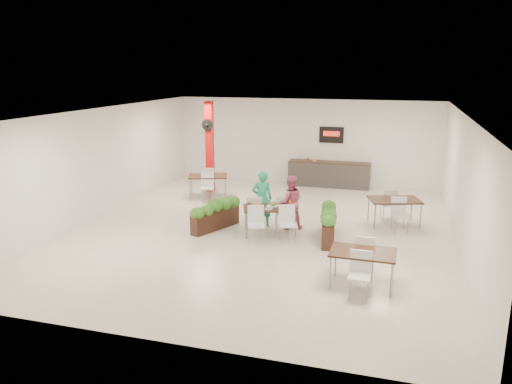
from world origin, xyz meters
TOP-DOWN VIEW (x-y plane):
  - ground at (0.00, 0.00)m, footprint 12.00×12.00m
  - room_shell at (0.00, 0.00)m, footprint 10.10×12.10m
  - red_column at (-3.00, 3.79)m, footprint 0.40×0.41m
  - service_counter at (1.00, 5.65)m, footprint 3.00×0.64m
  - main_table at (0.28, -0.29)m, footprint 1.69×1.93m
  - diner_man at (-0.11, 0.37)m, footprint 0.67×0.55m
  - diner_woman at (0.69, 0.37)m, footprint 0.87×0.78m
  - planter_left at (-1.26, -0.29)m, footprint 0.95×1.62m
  - planter_right at (1.84, -0.23)m, footprint 0.60×1.90m
  - side_table_a at (-2.77, 2.97)m, footprint 1.52×1.67m
  - side_table_b at (3.44, 1.50)m, footprint 1.58×1.67m
  - side_table_c at (2.92, -2.91)m, footprint 1.31×1.63m

SIDE VIEW (x-z plane):
  - ground at x=0.00m, z-range 0.00..0.00m
  - planter_left at x=-1.26m, z-range 0.04..0.94m
  - service_counter at x=1.00m, z-range -0.61..1.59m
  - planter_right at x=1.84m, z-range 0.00..1.00m
  - side_table_c at x=2.92m, z-range 0.17..1.10m
  - main_table at x=0.28m, z-range 0.17..1.10m
  - side_table_a at x=-2.77m, z-range 0.18..1.10m
  - side_table_b at x=3.44m, z-range 0.18..1.11m
  - diner_woman at x=0.69m, z-range 0.00..1.50m
  - diner_man at x=-0.11m, z-range 0.00..1.58m
  - red_column at x=-3.00m, z-range 0.04..3.24m
  - room_shell at x=0.00m, z-range 0.40..3.62m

